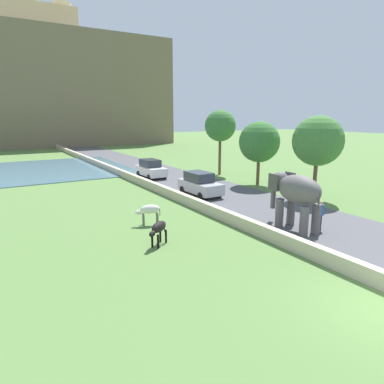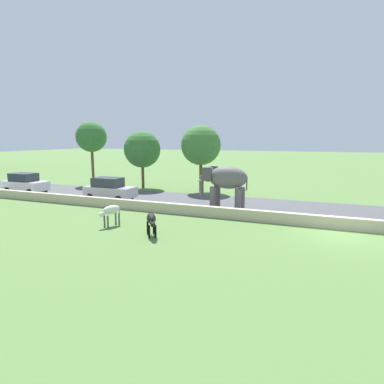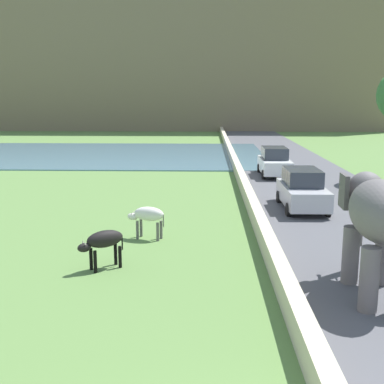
% 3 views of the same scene
% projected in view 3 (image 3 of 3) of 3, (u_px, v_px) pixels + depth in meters
% --- Properties ---
extents(road_surface, '(7.00, 120.00, 0.06)m').
position_uv_depth(road_surface, '(319.00, 193.00, 24.89)').
color(road_surface, '#4C4C51').
rests_on(road_surface, ground).
extents(barrier_wall, '(0.40, 110.00, 0.66)m').
position_uv_depth(barrier_wall, '(248.00, 195.00, 22.98)').
color(barrier_wall, beige).
rests_on(barrier_wall, ground).
extents(lake, '(36.00, 18.00, 0.08)m').
position_uv_depth(lake, '(51.00, 154.00, 41.31)').
color(lake, slate).
rests_on(lake, ground).
extents(hill_distant, '(64.00, 28.00, 21.92)m').
position_uv_depth(hill_distant, '(175.00, 57.00, 78.81)').
color(hill_distant, '#75664C').
rests_on(hill_distant, ground).
extents(elephant, '(1.52, 3.49, 2.99)m').
position_uv_depth(elephant, '(378.00, 217.00, 11.90)').
color(elephant, '#605B5B').
rests_on(elephant, ground).
extents(car_silver, '(1.82, 4.01, 1.80)m').
position_uv_depth(car_silver, '(302.00, 190.00, 21.26)').
color(car_silver, '#B7B7BC').
rests_on(car_silver, ground).
extents(car_white, '(1.80, 4.00, 1.80)m').
position_uv_depth(car_white, '(274.00, 162.00, 30.04)').
color(car_white, white).
rests_on(car_white, ground).
extents(cow_white, '(1.42, 0.75, 1.15)m').
position_uv_depth(cow_white, '(148.00, 216.00, 16.96)').
color(cow_white, silver).
rests_on(cow_white, ground).
extents(cow_black, '(1.33, 1.08, 1.15)m').
position_uv_depth(cow_black, '(103.00, 241.00, 13.97)').
color(cow_black, black).
rests_on(cow_black, ground).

